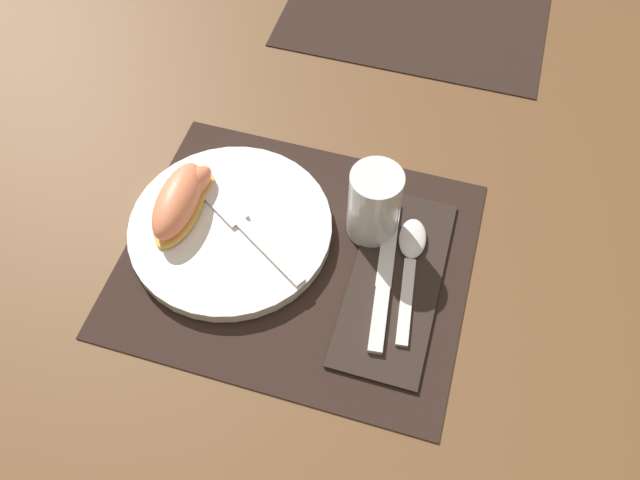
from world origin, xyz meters
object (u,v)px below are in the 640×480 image
(knife, at_px, (384,277))
(spoon, at_px, (411,255))
(fork, at_px, (245,226))
(citrus_wedge_1, at_px, (178,202))
(citrus_wedge_0, at_px, (184,193))
(plate, at_px, (231,228))
(juice_glass, at_px, (374,207))

(knife, height_order, spoon, spoon)
(fork, bearing_deg, citrus_wedge_1, 179.35)
(fork, xyz_separation_m, citrus_wedge_1, (-0.09, 0.00, 0.02))
(knife, distance_m, citrus_wedge_0, 0.27)
(plate, xyz_separation_m, fork, (0.02, 0.00, 0.01))
(juice_glass, xyz_separation_m, citrus_wedge_1, (-0.23, -0.05, -0.01))
(citrus_wedge_0, bearing_deg, plate, -15.50)
(plate, bearing_deg, citrus_wedge_1, 178.55)
(knife, xyz_separation_m, spoon, (0.02, 0.04, 0.00))
(plate, height_order, citrus_wedge_0, citrus_wedge_0)
(knife, distance_m, spoon, 0.04)
(juice_glass, height_order, spoon, juice_glass)
(plate, xyz_separation_m, spoon, (0.22, 0.02, -0.00))
(juice_glass, relative_size, citrus_wedge_0, 0.98)
(citrus_wedge_1, bearing_deg, spoon, 4.61)
(citrus_wedge_0, bearing_deg, fork, -11.70)
(plate, height_order, knife, plate)
(juice_glass, bearing_deg, citrus_wedge_0, -171.24)
(plate, distance_m, fork, 0.02)
(spoon, distance_m, citrus_wedge_0, 0.29)
(spoon, xyz_separation_m, citrus_wedge_1, (-0.29, -0.02, 0.03))
(citrus_wedge_1, bearing_deg, citrus_wedge_0, 90.81)
(juice_glass, bearing_deg, fork, -160.04)
(knife, xyz_separation_m, fork, (-0.18, 0.01, 0.01))
(knife, bearing_deg, juice_glass, 115.60)
(spoon, bearing_deg, juice_glass, 152.39)
(plate, distance_m, citrus_wedge_0, 0.07)
(juice_glass, distance_m, fork, 0.16)
(juice_glass, xyz_separation_m, knife, (0.03, -0.07, -0.04))
(plate, height_order, fork, fork)
(spoon, distance_m, fork, 0.21)
(fork, distance_m, citrus_wedge_1, 0.09)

